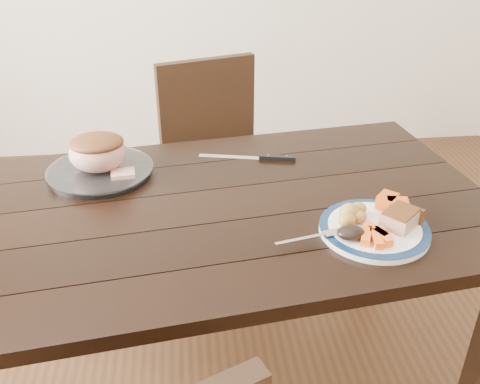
{
  "coord_description": "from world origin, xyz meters",
  "views": [
    {
      "loc": [
        -0.06,
        -1.29,
        1.53
      ],
      "look_at": [
        0.08,
        -0.02,
        0.8
      ],
      "focal_mm": 40.0,
      "sensor_mm": 36.0,
      "label": 1
    }
  ],
  "objects": [
    {
      "name": "serving_platter",
      "position": [
        -0.33,
        0.22,
        0.76
      ],
      "size": [
        0.32,
        0.32,
        0.02
      ],
      "primitive_type": "cylinder",
      "color": "white",
      "rests_on": "dining_table"
    },
    {
      "name": "dinner_plate",
      "position": [
        0.41,
        -0.18,
        0.76
      ],
      "size": [
        0.28,
        0.28,
        0.02
      ],
      "primitive_type": "cylinder",
      "color": "white",
      "rests_on": "dining_table"
    },
    {
      "name": "chair_far",
      "position": [
        0.07,
        0.73,
        0.52
      ],
      "size": [
        0.53,
        0.54,
        0.93
      ],
      "rotation": [
        0.0,
        0.0,
        3.45
      ],
      "color": "black",
      "rests_on": "ground"
    },
    {
      "name": "dining_table",
      "position": [
        -0.0,
        0.0,
        0.66
      ],
      "size": [
        1.7,
        1.1,
        0.75
      ],
      "rotation": [
        0.0,
        0.0,
        0.13
      ],
      "color": "black",
      "rests_on": "ground"
    },
    {
      "name": "carrot_batons",
      "position": [
        0.39,
        -0.24,
        0.78
      ],
      "size": [
        0.08,
        0.1,
        0.02
      ],
      "color": "orange",
      "rests_on": "dinner_plate"
    },
    {
      "name": "pork_slice",
      "position": [
        0.48,
        -0.18,
        0.79
      ],
      "size": [
        0.11,
        0.11,
        0.04
      ],
      "primitive_type": "cube",
      "rotation": [
        0.0,
        0.0,
        0.73
      ],
      "color": "tan",
      "rests_on": "dinner_plate"
    },
    {
      "name": "dark_mushroom",
      "position": [
        0.33,
        -0.23,
        0.79
      ],
      "size": [
        0.07,
        0.05,
        0.03
      ],
      "primitive_type": "ellipsoid",
      "color": "black",
      "rests_on": "dinner_plate"
    },
    {
      "name": "pumpkin_wedges",
      "position": [
        0.48,
        -0.11,
        0.79
      ],
      "size": [
        0.08,
        0.09,
        0.04
      ],
      "color": "#F05B1A",
      "rests_on": "dinner_plate"
    },
    {
      "name": "roast_joint",
      "position": [
        -0.33,
        0.22,
        0.82
      ],
      "size": [
        0.17,
        0.15,
        0.11
      ],
      "primitive_type": "ellipsoid",
      "color": "tan",
      "rests_on": "serving_platter"
    },
    {
      "name": "fork",
      "position": [
        0.24,
        -0.21,
        0.77
      ],
      "size": [
        0.18,
        0.06,
        0.0
      ],
      "rotation": [
        0.0,
        0.0,
        0.22
      ],
      "color": "silver",
      "rests_on": "dinner_plate"
    },
    {
      "name": "roasted_potatoes",
      "position": [
        0.36,
        -0.15,
        0.79
      ],
      "size": [
        0.09,
        0.09,
        0.05
      ],
      "color": "gold",
      "rests_on": "dinner_plate"
    },
    {
      "name": "cut_slice",
      "position": [
        -0.26,
        0.17,
        0.78
      ],
      "size": [
        0.07,
        0.06,
        0.02
      ],
      "primitive_type": "cube",
      "rotation": [
        0.0,
        0.0,
        0.1
      ],
      "color": "tan",
      "rests_on": "serving_platter"
    },
    {
      "name": "carving_knife",
      "position": [
        0.2,
        0.28,
        0.76
      ],
      "size": [
        0.32,
        0.09,
        0.01
      ],
      "rotation": [
        0.0,
        0.0,
        -0.22
      ],
      "color": "silver",
      "rests_on": "dining_table"
    },
    {
      "name": "plate_rim",
      "position": [
        0.41,
        -0.18,
        0.77
      ],
      "size": [
        0.28,
        0.28,
        0.02
      ],
      "primitive_type": "torus",
      "color": "#0D2343",
      "rests_on": "dinner_plate"
    }
  ]
}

